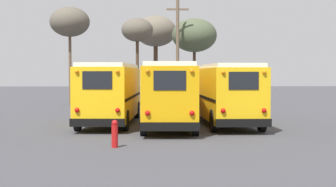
# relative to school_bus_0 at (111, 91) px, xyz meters

# --- Properties ---
(ground_plane) EXTENTS (160.00, 160.00, 0.00)m
(ground_plane) POSITION_rel_school_bus_0_xyz_m (3.09, -1.15, -1.77)
(ground_plane) COLOR #424247
(school_bus_0) EXTENTS (3.02, 9.88, 3.26)m
(school_bus_0) POSITION_rel_school_bus_0_xyz_m (0.00, 0.00, 0.00)
(school_bus_0) COLOR yellow
(school_bus_0) RESTS_ON ground
(school_bus_1) EXTENTS (2.84, 9.77, 3.28)m
(school_bus_1) POSITION_rel_school_bus_0_xyz_m (3.09, -1.94, 0.01)
(school_bus_1) COLOR #E5A00C
(school_bus_1) RESTS_ON ground
(school_bus_2) EXTENTS (2.72, 10.92, 3.23)m
(school_bus_2) POSITION_rel_school_bus_0_xyz_m (6.17, -0.05, -0.00)
(school_bus_2) COLOR yellow
(school_bus_2) RESTS_ON ground
(utility_pole) EXTENTS (1.80, 0.26, 8.95)m
(utility_pole) POSITION_rel_school_bus_0_xyz_m (4.39, 13.28, 2.89)
(utility_pole) COLOR brown
(utility_pole) RESTS_ON ground
(bare_tree_0) EXTENTS (3.81, 3.81, 7.41)m
(bare_tree_0) POSITION_rel_school_bus_0_xyz_m (5.95, 15.62, 4.18)
(bare_tree_0) COLOR #473323
(bare_tree_0) RESTS_ON ground
(bare_tree_1) EXTENTS (2.48, 2.48, 7.09)m
(bare_tree_1) POSITION_rel_school_bus_0_xyz_m (1.18, 12.43, 4.29)
(bare_tree_1) COLOR #473323
(bare_tree_1) RESTS_ON ground
(bare_tree_2) EXTENTS (3.43, 3.43, 8.47)m
(bare_tree_2) POSITION_rel_school_bus_0_xyz_m (-4.71, 16.65, 5.36)
(bare_tree_2) COLOR brown
(bare_tree_2) RESTS_ON ground
(bare_tree_3) EXTENTS (3.86, 3.86, 8.13)m
(bare_tree_3) POSITION_rel_school_bus_0_xyz_m (2.72, 20.04, 4.83)
(bare_tree_3) COLOR #473323
(bare_tree_3) RESTS_ON ground
(fire_hydrant) EXTENTS (0.24, 0.24, 1.03)m
(fire_hydrant) POSITION_rel_school_bus_0_xyz_m (0.79, -8.94, -1.25)
(fire_hydrant) COLOR #B21414
(fire_hydrant) RESTS_ON ground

